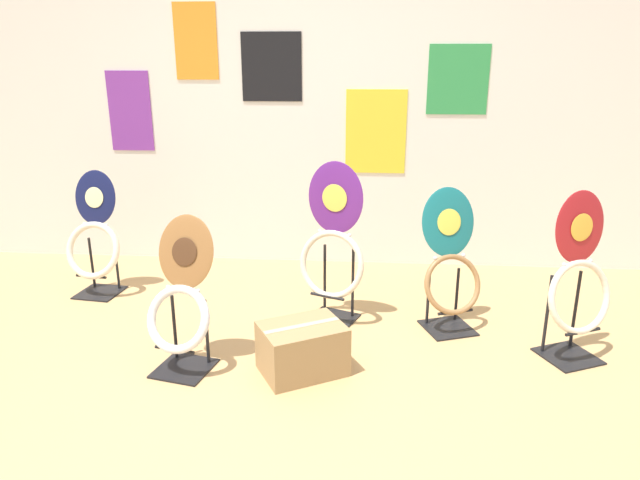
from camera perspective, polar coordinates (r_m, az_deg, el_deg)
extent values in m
plane|color=tan|center=(2.67, -5.71, -18.80)|extent=(14.00, 14.00, 0.00)
cube|color=silver|center=(4.44, -0.90, 14.05)|extent=(8.00, 0.06, 2.60)
cube|color=yellow|center=(4.41, 5.60, 10.71)|extent=(0.46, 0.01, 0.63)
cube|color=orange|center=(4.56, -12.33, 18.85)|extent=(0.32, 0.01, 0.54)
cube|color=black|center=(4.43, -4.87, 16.86)|extent=(0.45, 0.01, 0.50)
cube|color=#2D8E47|center=(4.43, 13.65, 15.32)|extent=(0.44, 0.01, 0.50)
cube|color=purple|center=(4.76, -18.46, 12.12)|extent=(0.34, 0.01, 0.60)
cube|color=black|center=(3.65, 1.24, -7.90)|extent=(0.36, 0.36, 0.01)
cylinder|color=black|center=(3.67, 0.48, -3.82)|extent=(0.02, 0.02, 0.45)
cylinder|color=black|center=(3.60, 3.30, -4.32)|extent=(0.02, 0.02, 0.45)
cylinder|color=black|center=(3.51, 0.73, -5.67)|extent=(0.21, 0.10, 0.02)
torus|color=beige|center=(3.49, 1.14, -2.47)|extent=(0.45, 0.28, 0.43)
ellipsoid|color=#60237F|center=(3.41, 1.55, 4.25)|extent=(0.35, 0.17, 0.44)
ellipsoid|color=#E5CC4C|center=(3.40, 1.45, 4.22)|extent=(0.16, 0.07, 0.17)
sphere|color=silver|center=(3.50, -0.02, 0.90)|extent=(0.02, 0.02, 0.02)
sphere|color=silver|center=(3.43, 2.95, 0.48)|extent=(0.02, 0.02, 0.02)
cube|color=black|center=(4.33, -21.13, -4.92)|extent=(0.31, 0.31, 0.01)
cylinder|color=black|center=(4.39, -21.86, -2.08)|extent=(0.02, 0.02, 0.37)
cylinder|color=black|center=(4.29, -19.66, -2.29)|extent=(0.02, 0.02, 0.37)
cylinder|color=black|center=(4.22, -21.91, -3.40)|extent=(0.22, 0.05, 0.02)
torus|color=beige|center=(4.21, -21.77, -0.96)|extent=(0.42, 0.24, 0.39)
ellipsoid|color=#141942|center=(4.20, -21.56, 3.98)|extent=(0.32, 0.13, 0.37)
ellipsoid|color=beige|center=(4.19, -21.66, 3.97)|extent=(0.14, 0.05, 0.14)
sphere|color=silver|center=(4.26, -22.50, 1.50)|extent=(0.02, 0.02, 0.02)
sphere|color=silver|center=(4.17, -20.57, 1.39)|extent=(0.02, 0.02, 0.02)
cube|color=black|center=(3.51, 23.53, -10.61)|extent=(0.37, 0.37, 0.01)
cylinder|color=black|center=(3.41, 21.76, -6.88)|extent=(0.02, 0.02, 0.46)
cylinder|color=black|center=(3.54, 24.18, -6.31)|extent=(0.02, 0.02, 0.46)
cylinder|color=black|center=(3.38, 24.79, -8.33)|extent=(0.21, 0.11, 0.02)
torus|color=beige|center=(3.35, 24.53, -5.21)|extent=(0.43, 0.30, 0.40)
ellipsoid|color=#AD1E23|center=(3.28, 24.55, 1.20)|extent=(0.32, 0.18, 0.39)
ellipsoid|color=yellow|center=(3.27, 24.73, 1.15)|extent=(0.14, 0.08, 0.15)
sphere|color=silver|center=(3.26, 23.22, -2.28)|extent=(0.02, 0.02, 0.02)
sphere|color=silver|center=(3.38, 25.42, -1.90)|extent=(0.02, 0.02, 0.02)
cube|color=black|center=(3.20, -13.41, -12.38)|extent=(0.33, 0.33, 0.01)
cylinder|color=black|center=(3.23, -14.35, -8.40)|extent=(0.02, 0.02, 0.37)
cylinder|color=black|center=(3.14, -11.25, -8.97)|extent=(0.02, 0.02, 0.37)
cylinder|color=black|center=(3.07, -14.34, -10.58)|extent=(0.22, 0.07, 0.02)
torus|color=silver|center=(3.05, -14.01, -7.67)|extent=(0.39, 0.27, 0.34)
ellipsoid|color=#936033|center=(3.03, -13.27, -1.15)|extent=(0.34, 0.20, 0.38)
ellipsoid|color=#4C2D19|center=(3.01, -13.42, -1.16)|extent=(0.15, 0.08, 0.14)
sphere|color=silver|center=(3.09, -14.95, -4.58)|extent=(0.02, 0.02, 0.02)
sphere|color=silver|center=(3.00, -12.09, -5.01)|extent=(0.02, 0.02, 0.02)
cube|color=black|center=(3.62, 12.64, -8.57)|extent=(0.36, 0.36, 0.01)
cylinder|color=black|center=(3.58, 10.76, -5.67)|extent=(0.02, 0.02, 0.34)
cylinder|color=black|center=(3.67, 13.52, -5.28)|extent=(0.02, 0.02, 0.34)
cylinder|color=black|center=(3.50, 13.38, -7.01)|extent=(0.22, 0.09, 0.02)
torus|color=#9E7042|center=(3.49, 13.13, -4.34)|extent=(0.40, 0.28, 0.35)
ellipsoid|color=#197075|center=(3.46, 12.69, 1.77)|extent=(0.36, 0.22, 0.41)
ellipsoid|color=#EADB4C|center=(3.45, 12.80, 1.76)|extent=(0.16, 0.09, 0.16)
sphere|color=silver|center=(3.45, 11.43, -1.78)|extent=(0.02, 0.02, 0.02)
sphere|color=silver|center=(3.53, 14.15, -1.49)|extent=(0.02, 0.02, 0.02)
cube|color=#A37F51|center=(3.04, -1.79, -10.81)|extent=(0.52, 0.47, 0.27)
cube|color=#B7AD89|center=(2.98, -1.81, -8.54)|extent=(0.38, 0.23, 0.00)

